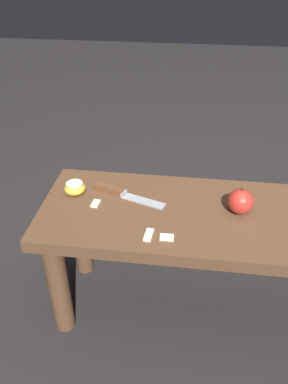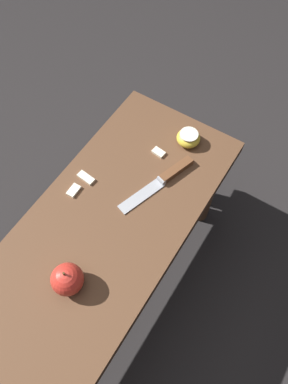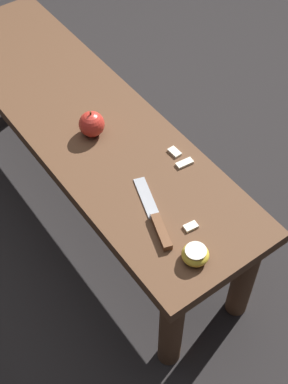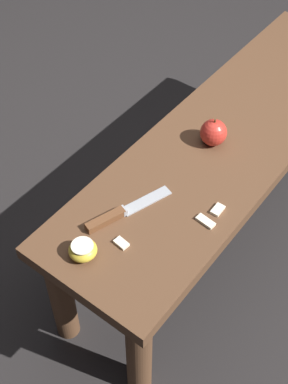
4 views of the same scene
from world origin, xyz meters
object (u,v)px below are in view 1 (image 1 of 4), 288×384
apple_whole (240,201)px  apple_cut (75,188)px  knife (118,192)px  wooden_bench (265,237)px

apple_whole → apple_cut: apple_whole is taller
apple_cut → knife: bearing=4.7°
wooden_bench → apple_whole: apple_whole is taller
wooden_bench → apple_whole: bearing=167.2°
knife → apple_whole: (0.38, -0.04, 0.03)m
wooden_bench → knife: size_ratio=5.68×
apple_whole → apple_cut: 0.52m
wooden_bench → apple_whole: 0.14m
knife → wooden_bench: bearing=10.7°
knife → apple_cut: size_ratio=3.54×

